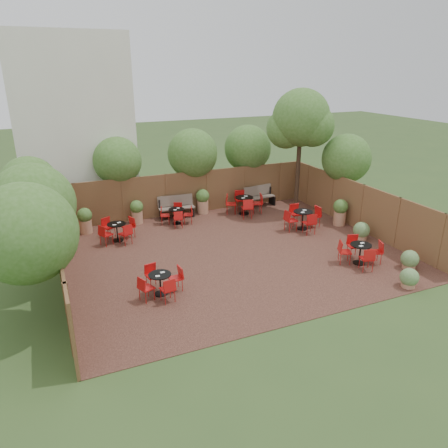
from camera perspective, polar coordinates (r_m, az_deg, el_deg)
name	(u,v)px	position (r m, az deg, el deg)	size (l,w,h in m)	color
ground	(232,253)	(16.08, 1.02, -3.87)	(80.00, 80.00, 0.00)	#354F23
courtyard_paving	(232,253)	(16.08, 1.02, -3.83)	(12.00, 10.00, 0.02)	#331C15
fence_back	(188,193)	(20.12, -4.87, 4.16)	(12.00, 0.08, 2.00)	#51351E
fence_left	(59,255)	(14.47, -21.20, -3.90)	(0.08, 10.00, 2.00)	#51351E
fence_right	(361,208)	(18.85, 17.90, 2.09)	(0.08, 10.00, 2.00)	#51351E
neighbour_building	(73,125)	(21.55, -19.50, 12.34)	(5.00, 4.00, 8.00)	silver
overhang_foliage	(159,174)	(16.73, -8.62, 6.67)	(15.67, 10.74, 2.54)	#38611F
courtyard_tree	(301,122)	(19.96, 10.23, 13.29)	(2.74, 2.64, 5.69)	black
park_bench_left	(176,206)	(19.71, -6.41, 2.37)	(1.67, 0.63, 1.01)	brown
park_bench_right	(259,196)	(21.28, 4.65, 3.78)	(1.67, 0.73, 1.00)	brown
bistro_tables	(235,227)	(17.32, 1.54, -0.39)	(9.10, 8.10, 0.95)	black
planters	(200,210)	(18.87, -3.19, 1.90)	(10.96, 4.52, 1.16)	#AB7455
low_shrubs	(388,251)	(16.45, 21.05, -3.44)	(1.92, 4.40, 0.71)	#AB7455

